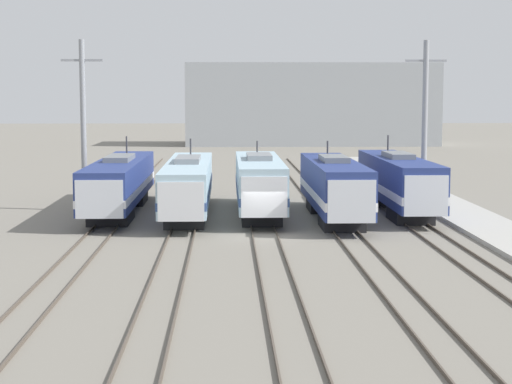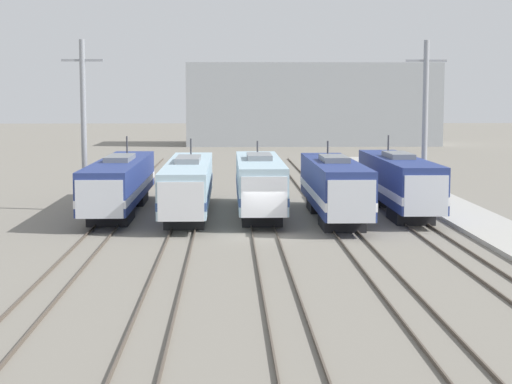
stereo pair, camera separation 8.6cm
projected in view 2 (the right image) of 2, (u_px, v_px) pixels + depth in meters
ground_plane at (265, 236)px, 49.55m from camera, size 400.00×400.00×0.00m
rail_pair_far_left at (98, 236)px, 49.23m from camera, size 1.50×120.00×0.15m
rail_pair_center_left at (182, 235)px, 49.38m from camera, size 1.51×120.00×0.15m
rail_pair_center at (265, 235)px, 49.54m from camera, size 1.51×120.00×0.15m
rail_pair_center_right at (348, 234)px, 49.70m from camera, size 1.51×120.00×0.15m
rail_pair_far_right at (430, 234)px, 49.86m from camera, size 1.50×120.00×0.15m
locomotive_far_left at (119, 183)px, 59.15m from camera, size 3.07×19.74×5.10m
locomotive_center_left at (188, 186)px, 57.75m from camera, size 2.93×19.32×5.00m
locomotive_center at (259, 184)px, 57.85m from camera, size 3.01×16.30×4.86m
locomotive_center_right at (335, 187)px, 55.69m from camera, size 3.01×16.40×4.97m
locomotive_far_right at (399, 183)px, 58.68m from camera, size 2.90×17.17×5.21m
catenary_tower_left at (84, 123)px, 59.88m from camera, size 2.90×0.39×11.98m
catenary_tower_right at (425, 123)px, 60.66m from camera, size 2.90×0.39×11.98m
platform at (500, 233)px, 49.98m from camera, size 4.00×120.00×0.26m
depot_building at (311, 104)px, 140.92m from camera, size 40.67×13.65×13.24m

